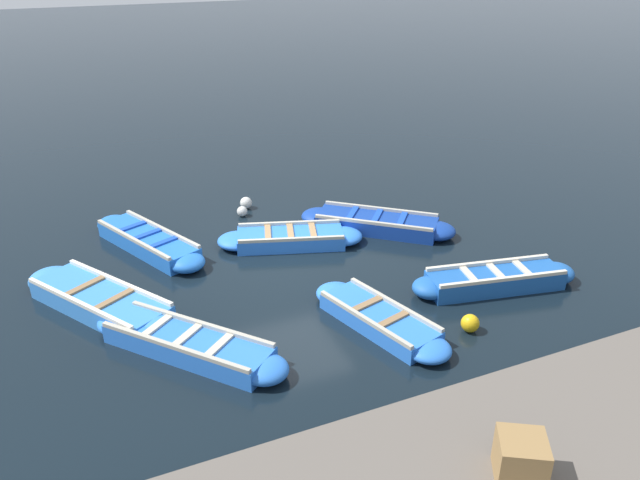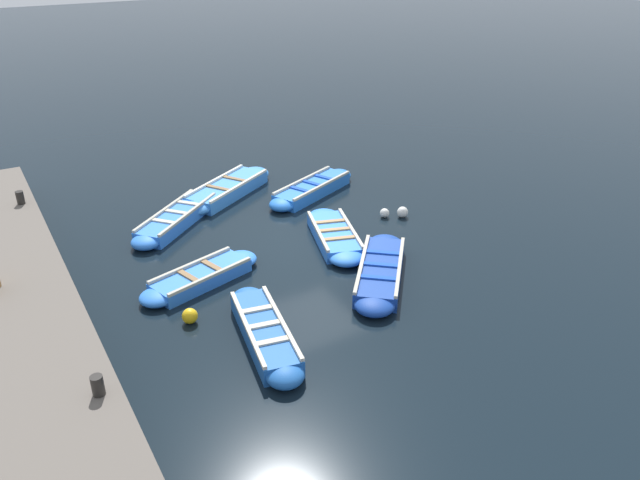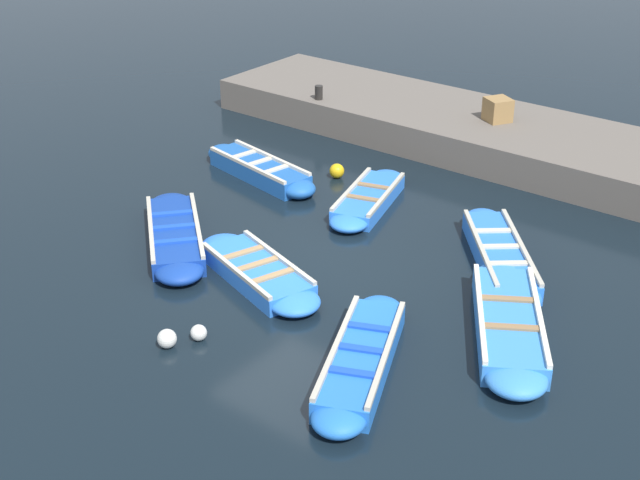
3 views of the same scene
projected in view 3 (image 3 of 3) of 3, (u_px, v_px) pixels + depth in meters
The scene contains 14 objects.
ground_plane at pixel (297, 274), 15.98m from camera, with size 120.00×120.00×0.00m, color black.
boat_far_corner at pixel (508, 323), 14.16m from camera, with size 3.84×2.85×0.44m.
boat_centre at pixel (500, 255), 16.23m from camera, with size 3.41×3.03×0.41m.
boat_tucked at pixel (257, 272), 15.70m from camera, with size 1.86×3.43×0.38m.
boat_bow_out at pixel (175, 235), 16.95m from camera, with size 3.10×3.43×0.41m.
boat_near_quay at pixel (369, 199), 18.48m from camera, with size 3.24×1.62×0.37m.
boat_mid_row at pixel (260, 170), 19.79m from camera, with size 1.36×3.53×0.44m.
boat_broadside at pixel (361, 359), 13.28m from camera, with size 3.68×2.17×0.42m.
quay_wall at pixel (498, 137), 21.07m from camera, with size 3.33×14.90×0.78m.
bollard_north at pixel (319, 92), 22.27m from camera, with size 0.20×0.20×0.35m, color black.
wooden_crate at pixel (498, 110), 20.80m from camera, with size 0.54×0.54×0.54m, color olive.
buoy_orange_near at pixel (199, 333), 14.02m from camera, with size 0.26×0.26×0.26m, color silver.
buoy_yellow_far at pixel (167, 339), 13.83m from camera, with size 0.31×0.31×0.31m, color silver.
buoy_white_drifting at pixel (337, 171), 19.80m from camera, with size 0.33×0.33×0.33m, color #EAB214.
Camera 3 is at (10.74, 8.90, 7.83)m, focal length 50.00 mm.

